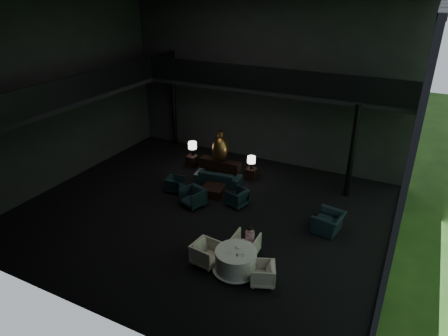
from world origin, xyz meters
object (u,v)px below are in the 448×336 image
at_px(lounge_armchair_west, 175,184).
at_px(dining_chair_west, 206,252).
at_px(lounge_armchair_east, 237,197).
at_px(table_lamp_right, 251,160).
at_px(side_table_right, 251,174).
at_px(dining_chair_east, 262,273).
at_px(lounge_armchair_south, 193,195).
at_px(sofa, 218,175).
at_px(bronze_urn, 220,148).
at_px(console, 220,166).
at_px(window_armchair, 329,219).
at_px(dining_table, 236,262).
at_px(side_table_left, 192,161).
at_px(child, 250,235).
at_px(coffee_table, 213,191).
at_px(dining_chair_north, 246,243).
at_px(table_lamp_left, 192,146).

height_order(lounge_armchair_west, dining_chair_west, dining_chair_west).
bearing_deg(lounge_armchair_east, table_lamp_right, -153.44).
relative_size(side_table_right, dining_chair_east, 0.71).
relative_size(lounge_armchair_south, dining_chair_west, 1.08).
bearing_deg(sofa, side_table_right, -144.09).
height_order(side_table_right, lounge_armchair_south, lounge_armchair_south).
relative_size(bronze_urn, lounge_armchair_east, 1.85).
height_order(console, window_armchair, window_armchair).
height_order(side_table_right, dining_table, dining_table).
xyz_separation_m(side_table_left, table_lamp_right, (3.20, -0.06, 0.70)).
bearing_deg(lounge_armchair_east, sofa, -114.84).
relative_size(dining_chair_east, child, 1.12).
bearing_deg(lounge_armchair_south, dining_chair_east, -15.98).
bearing_deg(dining_table, window_armchair, 59.83).
distance_m(bronze_urn, lounge_armchair_south, 3.43).
height_order(sofa, dining_chair_west, dining_chair_west).
distance_m(console, bronze_urn, 0.94).
height_order(bronze_urn, side_table_left, bronze_urn).
distance_m(side_table_right, coffee_table, 2.33).
xyz_separation_m(side_table_right, child, (2.18, -5.22, 0.51)).
distance_m(lounge_armchair_east, dining_chair_north, 3.24).
relative_size(side_table_left, coffee_table, 0.60).
height_order(console, side_table_left, console).
relative_size(side_table_right, table_lamp_right, 0.82).
bearing_deg(child, table_lamp_left, -44.55).
bearing_deg(console, sofa, -67.67).
height_order(side_table_left, dining_chair_west, dining_chair_west).
relative_size(table_lamp_left, lounge_armchair_east, 0.88).
distance_m(sofa, coffee_table, 1.15).
xyz_separation_m(table_lamp_left, dining_chair_east, (6.30, -6.43, -0.67)).
bearing_deg(dining_chair_north, table_lamp_left, -46.87).
height_order(table_lamp_right, child, table_lamp_right).
height_order(side_table_right, lounge_armchair_east, lounge_armchair_east).
bearing_deg(lounge_armchair_east, child, 49.40).
bearing_deg(coffee_table, dining_table, -53.52).
bearing_deg(table_lamp_right, lounge_armchair_west, -134.50).
bearing_deg(table_lamp_left, dining_table, -49.66).
height_order(bronze_urn, table_lamp_left, bronze_urn).
bearing_deg(side_table_right, console, -178.79).
height_order(console, dining_chair_west, dining_chair_west).
bearing_deg(dining_chair_west, bronze_urn, 29.69).
xyz_separation_m(table_lamp_right, dining_chair_north, (2.07, -5.23, -0.52)).
bearing_deg(side_table_left, side_table_right, 0.09).
bearing_deg(console, lounge_armchair_south, -82.28).
bearing_deg(table_lamp_left, dining_chair_east, -45.60).
height_order(console, lounge_armchair_west, lounge_armchair_west).
bearing_deg(side_table_right, window_armchair, -32.46).
bearing_deg(window_armchair, lounge_armchair_east, -85.40).
height_order(lounge_armchair_east, dining_chair_north, dining_chair_north).
bearing_deg(lounge_armchair_south, dining_chair_north, -11.74).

